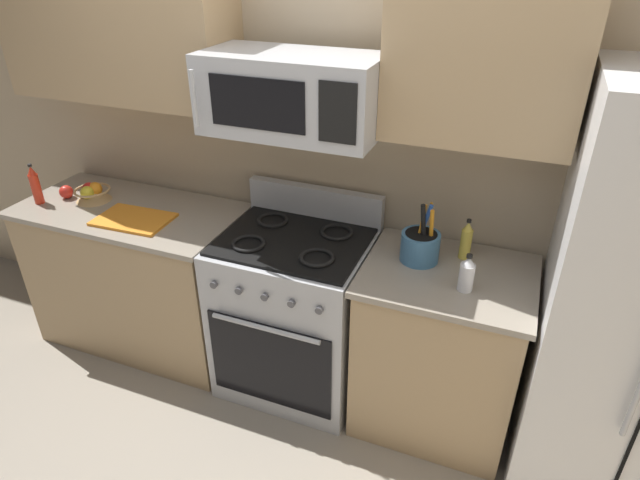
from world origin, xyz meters
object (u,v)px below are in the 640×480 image
range_oven (296,311)px  bottle_vinegar (467,274)px  microwave (292,94)px  cutting_board (134,219)px  fruit_basket (92,193)px  apple_loose (66,192)px  bottle_oil (466,241)px  bottle_hot_sauce (35,185)px  utensil_crock (420,245)px

range_oven → bottle_vinegar: bearing=-7.1°
microwave → cutting_board: microwave is taller
fruit_basket → microwave: bearing=0.5°
microwave → apple_loose: microwave is taller
microwave → apple_loose: 1.61m
microwave → bottle_oil: bearing=9.2°
fruit_basket → apple_loose: 0.17m
fruit_basket → bottle_hot_sauce: bearing=-151.0°
range_oven → bottle_hot_sauce: (-1.55, -0.13, 0.55)m
microwave → bottle_oil: size_ratio=3.88×
range_oven → microwave: bearing=90.0°
fruit_basket → apple_loose: fruit_basket is taller
fruit_basket → bottle_vinegar: 2.16m
bottle_hot_sauce → cutting_board: bearing=1.6°
utensil_crock → bottle_vinegar: size_ratio=1.70×
cutting_board → range_oven: bearing=7.0°
bottle_oil → utensil_crock: bearing=-153.2°
utensil_crock → fruit_basket: utensil_crock is taller
bottle_oil → range_oven: bearing=-168.8°
bottle_hot_sauce → fruit_basket: bearing=29.0°
bottle_vinegar → apple_loose: bearing=177.8°
range_oven → fruit_basket: range_oven is taller
bottle_oil → apple_loose: bearing=-175.5°
bottle_hot_sauce → microwave: bearing=5.8°
cutting_board → bottle_vinegar: size_ratio=2.25×
fruit_basket → apple_loose: size_ratio=2.60×
microwave → bottle_vinegar: 1.10m
fruit_basket → bottle_hot_sauce: (-0.26, -0.15, 0.06)m
microwave → apple_loose: size_ratio=10.13×
microwave → bottle_hot_sauce: bearing=-174.2°
microwave → fruit_basket: 1.46m
cutting_board → bottle_vinegar: bearing=0.1°
bottle_hot_sauce → bottle_oil: bottle_hot_sauce is taller
range_oven → cutting_board: 1.01m
utensil_crock → apple_loose: (-2.08, -0.08, -0.04)m
microwave → fruit_basket: bearing=-179.5°
microwave → bottle_oil: microwave is taller
range_oven → utensil_crock: utensil_crock is taller
fruit_basket → cutting_board: fruit_basket is taller
microwave → utensil_crock: microwave is taller
microwave → bottle_hot_sauce: 1.68m
bottle_vinegar → bottle_oil: bottle_oil is taller
fruit_basket → bottle_vinegar: bottle_vinegar is taller
cutting_board → bottle_vinegar: (1.77, 0.00, 0.07)m
range_oven → fruit_basket: size_ratio=5.34×
range_oven → cutting_board: size_ratio=2.73×
apple_loose → cutting_board: bearing=-9.6°
apple_loose → bottle_hot_sauce: size_ratio=0.33×
apple_loose → bottle_hot_sauce: bearing=-131.8°
bottle_oil → fruit_basket: bearing=-176.0°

